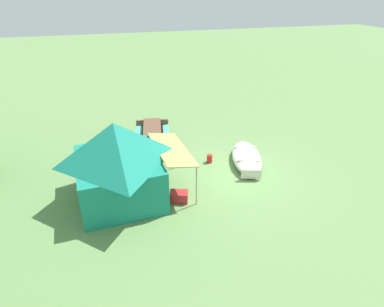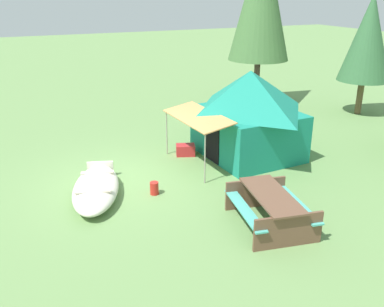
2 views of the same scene
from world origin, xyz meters
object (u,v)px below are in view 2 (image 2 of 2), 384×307
at_px(canvas_cabin_tent, 249,113).
at_px(pine_tree_back_left, 368,38).
at_px(cooler_box, 186,150).
at_px(beached_rowboat, 96,188).
at_px(picnic_table, 271,205).
at_px(fuel_can, 154,188).

bearing_deg(canvas_cabin_tent, pine_tree_back_left, 107.84).
bearing_deg(cooler_box, canvas_cabin_tent, 66.59).
height_order(beached_rowboat, canvas_cabin_tent, canvas_cabin_tent).
bearing_deg(canvas_cabin_tent, beached_rowboat, -79.25).
xyz_separation_m(picnic_table, pine_tree_back_left, (-5.95, 8.34, 2.55)).
distance_m(cooler_box, pine_tree_back_left, 8.93).
relative_size(canvas_cabin_tent, fuel_can, 11.55).
bearing_deg(cooler_box, pine_tree_back_left, 99.32).
bearing_deg(fuel_can, beached_rowboat, -108.56).
bearing_deg(fuel_can, picnic_table, 36.14).
bearing_deg(pine_tree_back_left, beached_rowboat, -75.12).
relative_size(cooler_box, fuel_can, 1.76).
relative_size(picnic_table, cooler_box, 3.77).
relative_size(beached_rowboat, canvas_cabin_tent, 0.79).
bearing_deg(beached_rowboat, fuel_can, 71.44).
distance_m(beached_rowboat, cooler_box, 3.56).
relative_size(beached_rowboat, fuel_can, 9.11).
height_order(canvas_cabin_tent, picnic_table, canvas_cabin_tent).
bearing_deg(fuel_can, cooler_box, 140.14).
xyz_separation_m(beached_rowboat, canvas_cabin_tent, (-0.93, 4.88, 1.11)).
height_order(cooler_box, pine_tree_back_left, pine_tree_back_left).
relative_size(beached_rowboat, pine_tree_back_left, 0.63).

